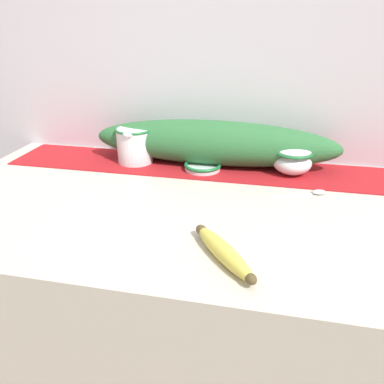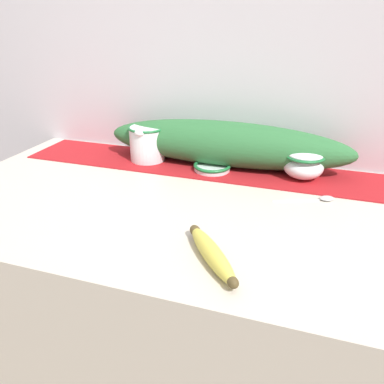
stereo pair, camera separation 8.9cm
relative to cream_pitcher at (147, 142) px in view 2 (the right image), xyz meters
name	(u,v)px [view 2 (the right image)]	position (x,y,z in m)	size (l,w,h in m)	color
countertop	(197,335)	(0.25, -0.25, -0.51)	(1.40, 0.72, 0.90)	beige
back_wall	(236,62)	(0.25, 0.13, 0.24)	(2.20, 0.04, 2.40)	silver
table_runner	(222,169)	(0.25, 0.00, -0.06)	(1.28, 0.21, 0.00)	#A8191E
cream_pitcher	(147,142)	(0.00, 0.00, 0.00)	(0.12, 0.14, 0.11)	white
sugar_bowl	(304,163)	(0.49, 0.00, -0.01)	(0.12, 0.12, 0.10)	white
small_dish	(212,167)	(0.22, -0.03, -0.05)	(0.11, 0.11, 0.02)	white
banana	(212,253)	(0.35, -0.47, -0.04)	(0.15, 0.18, 0.04)	#DBCC4C
spoon	(323,199)	(0.55, -0.13, -0.06)	(0.16, 0.07, 0.01)	silver
poinsettia_garland	(225,143)	(0.25, 0.03, 0.01)	(0.77, 0.15, 0.14)	#2D6B38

